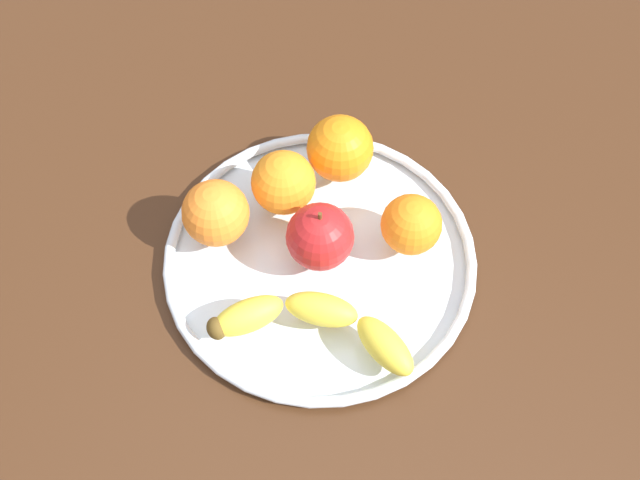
# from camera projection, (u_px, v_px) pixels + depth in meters

# --- Properties ---
(ground_plane) EXTENTS (1.70, 1.70, 0.04)m
(ground_plane) POSITION_uv_depth(u_px,v_px,m) (320.00, 271.00, 0.88)
(ground_plane) COLOR #3F2412
(fruit_bowl) EXTENTS (0.35, 0.35, 0.02)m
(fruit_bowl) POSITION_uv_depth(u_px,v_px,m) (320.00, 258.00, 0.85)
(fruit_bowl) COLOR silver
(fruit_bowl) RESTS_ON ground_plane
(banana) EXTENTS (0.23, 0.08, 0.03)m
(banana) POSITION_uv_depth(u_px,v_px,m) (314.00, 324.00, 0.78)
(banana) COLOR yellow
(banana) RESTS_ON fruit_bowl
(apple) EXTENTS (0.07, 0.07, 0.08)m
(apple) POSITION_uv_depth(u_px,v_px,m) (323.00, 238.00, 0.81)
(apple) COLOR #B01D1E
(apple) RESTS_ON fruit_bowl
(orange_back_right) EXTENTS (0.07, 0.07, 0.07)m
(orange_back_right) POSITION_uv_depth(u_px,v_px,m) (411.00, 224.00, 0.83)
(orange_back_right) COLOR orange
(orange_back_right) RESTS_ON fruit_bowl
(orange_back_left) EXTENTS (0.07, 0.07, 0.07)m
(orange_back_left) POSITION_uv_depth(u_px,v_px,m) (283.00, 182.00, 0.85)
(orange_back_left) COLOR orange
(orange_back_left) RESTS_ON fruit_bowl
(orange_front_left) EXTENTS (0.08, 0.08, 0.08)m
(orange_front_left) POSITION_uv_depth(u_px,v_px,m) (340.00, 148.00, 0.87)
(orange_front_left) COLOR orange
(orange_front_left) RESTS_ON fruit_bowl
(orange_front_right) EXTENTS (0.07, 0.07, 0.07)m
(orange_front_right) POSITION_uv_depth(u_px,v_px,m) (216.00, 213.00, 0.83)
(orange_front_right) COLOR orange
(orange_front_right) RESTS_ON fruit_bowl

